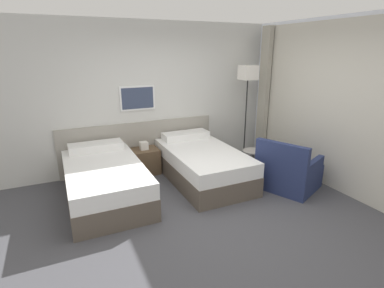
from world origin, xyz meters
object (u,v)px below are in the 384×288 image
Objects in this scene: bed_near_door at (105,181)px; floor_lamp at (248,79)px; side_table at (253,159)px; nightstand at (145,161)px; armchair at (288,173)px; bed_near_window at (202,164)px.

bed_near_door is 1.02× the size of floor_lamp.
nightstand is at bearing 150.70° from side_table.
armchair is at bearing -90.94° from floor_lamp.
side_table is 0.69m from armchair.
floor_lamp is at bearing -24.87° from armchair.
floor_lamp reaches higher than bed_near_door.
bed_near_window is 3.26× the size of nightstand.
nightstand reaches higher than side_table.
bed_near_door is 3.26× the size of nightstand.
bed_near_door is 2.56m from side_table.
floor_lamp is (2.81, 0.41, 1.38)m from bed_near_door.
bed_near_window is 1.10m from nightstand.
armchair reaches higher than bed_near_window.
nightstand is at bearing 171.19° from floor_lamp.
bed_near_door reaches higher than nightstand.
bed_near_window is at bearing 0.00° from bed_near_door.
armchair is at bearing -17.60° from bed_near_door.
armchair is (-0.02, -1.29, -1.41)m from floor_lamp.
floor_lamp is at bearing 8.31° from bed_near_door.
bed_near_window is 1.84m from floor_lamp.
floor_lamp is 1.91m from armchair.
nightstand is 0.31× the size of floor_lamp.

